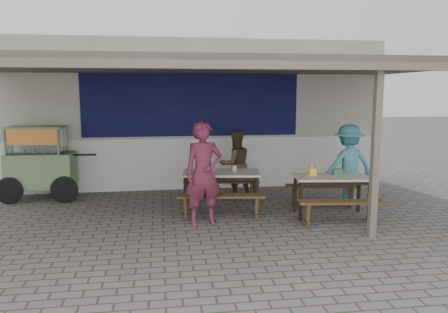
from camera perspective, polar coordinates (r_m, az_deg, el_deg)
name	(u,v)px	position (r m, az deg, el deg)	size (l,w,h in m)	color
ground	(218,226)	(7.59, -0.83, -9.01)	(60.00, 60.00, 0.00)	slate
back_wall	(198,115)	(10.81, -3.37, 5.49)	(9.00, 1.28, 3.50)	beige
warung_roof	(212,68)	(8.14, -1.61, 11.54)	(9.00, 4.21, 2.81)	#59514C
table_left	(221,176)	(8.41, -0.37, -2.52)	(1.56, 0.95, 0.75)	beige
bench_left_street	(221,201)	(7.86, -0.38, -5.79)	(1.59, 0.50, 0.45)	brown
bench_left_wall	(221,186)	(9.11, -0.35, -3.81)	(1.59, 0.50, 0.45)	brown
table_right	(332,180)	(8.23, 13.86, -3.06)	(1.42, 0.86, 0.75)	beige
bench_right_street	(341,207)	(7.70, 14.99, -6.43)	(1.46, 0.46, 0.45)	brown
bench_right_wall	(322,190)	(8.90, 12.74, -4.35)	(1.46, 0.46, 0.45)	brown
vendor_cart	(40,160)	(9.99, -22.89, -0.42)	(1.99, 0.83, 1.56)	#759261
patron_street_side	(204,174)	(7.44, -2.67, -2.26)	(0.65, 0.43, 1.79)	maroon
patron_wall_side	(235,164)	(9.39, 1.51, -1.04)	(0.71, 0.55, 1.46)	#4F3E29
patron_right_table	(348,164)	(9.21, 15.94, -1.00)	(1.05, 0.61, 1.63)	#49A3B4
tissue_box	(312,171)	(8.23, 11.42, -1.93)	(0.13, 0.13, 0.13)	yellow
donation_box	(337,172)	(8.35, 14.57, -1.96)	(0.17, 0.11, 0.11)	#357847
condiment_jar	(234,168)	(8.54, 1.38, -1.50)	(0.09, 0.09, 0.10)	silver
condiment_bowl	(210,170)	(8.49, -1.87, -1.74)	(0.20, 0.20, 0.05)	white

